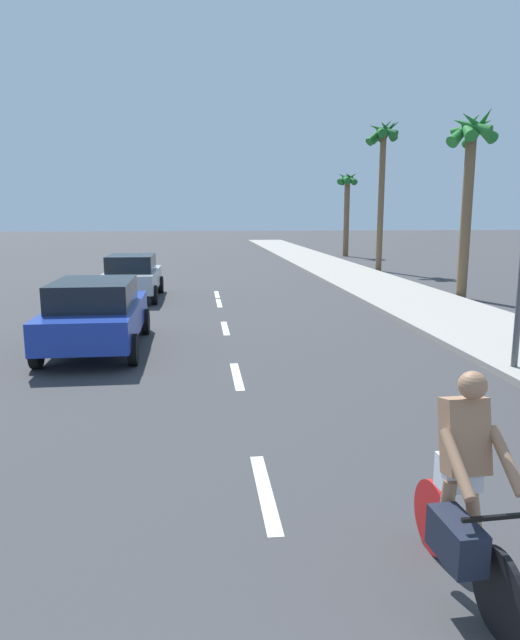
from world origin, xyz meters
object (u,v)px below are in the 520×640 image
Objects in this scene: parked_car_blue at (96,313)px; parked_car_silver at (132,275)px; palm_tree_distant at (347,191)px; palm_tree_far at (383,150)px; palm_tree_mid at (470,153)px; cyclist at (462,496)px.

parked_car_blue and parked_car_silver have the same top height.
palm_tree_distant reaches higher than parked_car_silver.
palm_tree_far is 10.61m from palm_tree_distant.
cyclist is at bearing -115.61° from palm_tree_mid.
cyclist is 26.78m from palm_tree_far.
parked_car_silver is at bearing 89.98° from parked_car_blue.
parked_car_silver is 0.53× the size of palm_tree_far.
cyclist is 9.75m from parked_car_blue.
palm_tree_mid is at bearing -90.63° from palm_tree_far.
parked_car_silver is 23.28m from palm_tree_distant.
palm_tree_mid is at bearing 29.11° from parked_car_blue.
parked_car_silver is (-4.34, 16.47, 0.01)m from cyclist.
parked_car_blue is 29.92m from palm_tree_distant.
palm_tree_far is (11.81, 8.69, 5.34)m from parked_car_silver.
palm_tree_far is (0.11, 9.80, 1.13)m from palm_tree_mid.
parked_car_silver is at bearing -123.68° from palm_tree_distant.
parked_car_silver is at bearing -143.66° from palm_tree_far.
palm_tree_distant is at bearing 87.04° from palm_tree_mid.
palm_tree_far is at bearing 36.76° from parked_car_silver.
parked_car_blue is at bearing -89.16° from parked_car_silver.
parked_car_blue is 0.67× the size of palm_tree_mid.
parked_car_silver is 12.48m from palm_tree_mid.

